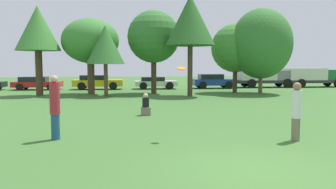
{
  "coord_description": "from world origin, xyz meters",
  "views": [
    {
      "loc": [
        -2.97,
        -6.96,
        2.27
      ],
      "look_at": [
        -1.26,
        4.43,
        1.27
      ],
      "focal_mm": 36.43,
      "sensor_mm": 36.0,
      "label": 1
    }
  ],
  "objects_px": {
    "tree_5": "(235,48)",
    "parked_car_red": "(37,83)",
    "tree_6": "(261,44)",
    "delivery_truck_grey": "(263,76)",
    "person_catcher": "(296,110)",
    "frisbee": "(181,68)",
    "bystander_sitting": "(146,106)",
    "delivery_truck_green": "(313,76)",
    "parked_car_yellow": "(97,82)",
    "tree_2": "(105,45)",
    "parked_car_white": "(155,82)",
    "parked_car_blue": "(213,81)",
    "tree_0": "(38,29)",
    "tree_3": "(154,37)",
    "tree_4": "(190,21)",
    "person_thrower": "(55,107)",
    "tree_1": "(90,41)"
  },
  "relations": [
    {
      "from": "tree_5",
      "to": "parked_car_red",
      "type": "bearing_deg",
      "value": 161.24
    },
    {
      "from": "tree_6",
      "to": "delivery_truck_grey",
      "type": "xyz_separation_m",
      "value": [
        3.46,
        7.28,
        -2.78
      ]
    },
    {
      "from": "person_catcher",
      "to": "parked_car_red",
      "type": "xyz_separation_m",
      "value": [
        -12.6,
        23.28,
        -0.28
      ]
    },
    {
      "from": "frisbee",
      "to": "delivery_truck_grey",
      "type": "height_order",
      "value": "frisbee"
    },
    {
      "from": "bystander_sitting",
      "to": "delivery_truck_green",
      "type": "bearing_deg",
      "value": 42.71
    },
    {
      "from": "person_catcher",
      "to": "tree_6",
      "type": "bearing_deg",
      "value": -100.5
    },
    {
      "from": "tree_5",
      "to": "parked_car_yellow",
      "type": "distance_m",
      "value": 13.04
    },
    {
      "from": "person_catcher",
      "to": "tree_2",
      "type": "xyz_separation_m",
      "value": [
        -6.08,
        15.52,
        2.78
      ]
    },
    {
      "from": "frisbee",
      "to": "tree_2",
      "type": "bearing_deg",
      "value": 100.56
    },
    {
      "from": "person_catcher",
      "to": "parked_car_white",
      "type": "height_order",
      "value": "person_catcher"
    },
    {
      "from": "parked_car_blue",
      "to": "parked_car_red",
      "type": "bearing_deg",
      "value": -179.53
    },
    {
      "from": "bystander_sitting",
      "to": "delivery_truck_grey",
      "type": "relative_size",
      "value": 0.17
    },
    {
      "from": "parked_car_yellow",
      "to": "parked_car_blue",
      "type": "relative_size",
      "value": 1.12
    },
    {
      "from": "tree_0",
      "to": "parked_car_white",
      "type": "relative_size",
      "value": 1.63
    },
    {
      "from": "frisbee",
      "to": "tree_5",
      "type": "relative_size",
      "value": 0.05
    },
    {
      "from": "tree_3",
      "to": "tree_4",
      "type": "relative_size",
      "value": 0.9
    },
    {
      "from": "person_thrower",
      "to": "tree_3",
      "type": "distance_m",
      "value": 17.41
    },
    {
      "from": "tree_0",
      "to": "parked_car_blue",
      "type": "height_order",
      "value": "tree_0"
    },
    {
      "from": "tree_5",
      "to": "parked_car_red",
      "type": "height_order",
      "value": "tree_5"
    },
    {
      "from": "tree_3",
      "to": "parked_car_blue",
      "type": "xyz_separation_m",
      "value": [
        6.36,
        5.17,
        -3.74
      ]
    },
    {
      "from": "tree_2",
      "to": "parked_car_white",
      "type": "xyz_separation_m",
      "value": [
        4.38,
        7.27,
        -3.07
      ]
    },
    {
      "from": "tree_1",
      "to": "delivery_truck_grey",
      "type": "xyz_separation_m",
      "value": [
        16.76,
        5.91,
        -2.93
      ]
    },
    {
      "from": "person_catcher",
      "to": "parked_car_white",
      "type": "bearing_deg",
      "value": -75.93
    },
    {
      "from": "tree_1",
      "to": "parked_car_white",
      "type": "height_order",
      "value": "tree_1"
    },
    {
      "from": "frisbee",
      "to": "delivery_truck_grey",
      "type": "distance_m",
      "value": 26.12
    },
    {
      "from": "person_thrower",
      "to": "parked_car_yellow",
      "type": "bearing_deg",
      "value": 99.63
    },
    {
      "from": "parked_car_red",
      "to": "parked_car_white",
      "type": "height_order",
      "value": "parked_car_red"
    },
    {
      "from": "bystander_sitting",
      "to": "parked_car_red",
      "type": "height_order",
      "value": "parked_car_red"
    },
    {
      "from": "person_catcher",
      "to": "parked_car_white",
      "type": "distance_m",
      "value": 22.86
    },
    {
      "from": "frisbee",
      "to": "tree_5",
      "type": "bearing_deg",
      "value": 65.3
    },
    {
      "from": "tree_3",
      "to": "delivery_truck_green",
      "type": "relative_size",
      "value": 1.02
    },
    {
      "from": "person_thrower",
      "to": "bystander_sitting",
      "type": "xyz_separation_m",
      "value": [
        3.15,
        4.63,
        -0.6
      ]
    },
    {
      "from": "parked_car_blue",
      "to": "person_catcher",
      "type": "bearing_deg",
      "value": -97.68
    },
    {
      "from": "delivery_truck_grey",
      "to": "tree_2",
      "type": "bearing_deg",
      "value": -150.46
    },
    {
      "from": "person_thrower",
      "to": "tree_2",
      "type": "height_order",
      "value": "tree_2"
    },
    {
      "from": "tree_4",
      "to": "delivery_truck_green",
      "type": "xyz_separation_m",
      "value": [
        14.74,
        8.23,
        -4.34
      ]
    },
    {
      "from": "bystander_sitting",
      "to": "tree_0",
      "type": "distance_m",
      "value": 13.77
    },
    {
      "from": "parked_car_yellow",
      "to": "delivery_truck_green",
      "type": "bearing_deg",
      "value": 2.62
    },
    {
      "from": "tree_3",
      "to": "parked_car_red",
      "type": "xyz_separation_m",
      "value": [
        -10.22,
        5.67,
        -3.84
      ]
    },
    {
      "from": "tree_1",
      "to": "tree_5",
      "type": "distance_m",
      "value": 11.63
    },
    {
      "from": "tree_2",
      "to": "person_catcher",
      "type": "bearing_deg",
      "value": -68.6
    },
    {
      "from": "tree_3",
      "to": "parked_car_yellow",
      "type": "height_order",
      "value": "tree_3"
    },
    {
      "from": "tree_2",
      "to": "frisbee",
      "type": "bearing_deg",
      "value": -79.44
    },
    {
      "from": "parked_car_yellow",
      "to": "delivery_truck_grey",
      "type": "xyz_separation_m",
      "value": [
        16.58,
        0.53,
        0.45
      ]
    },
    {
      "from": "delivery_truck_green",
      "to": "tree_3",
      "type": "bearing_deg",
      "value": -159.77
    },
    {
      "from": "tree_1",
      "to": "tree_5",
      "type": "relative_size",
      "value": 1.04
    },
    {
      "from": "tree_5",
      "to": "tree_6",
      "type": "bearing_deg",
      "value": -36.82
    },
    {
      "from": "tree_4",
      "to": "parked_car_blue",
      "type": "relative_size",
      "value": 1.76
    },
    {
      "from": "tree_6",
      "to": "bystander_sitting",
      "type": "bearing_deg",
      "value": -133.96
    },
    {
      "from": "tree_0",
      "to": "parked_car_red",
      "type": "height_order",
      "value": "tree_0"
    }
  ]
}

